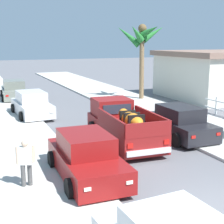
% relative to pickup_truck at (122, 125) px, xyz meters
% --- Properties ---
extents(sidewalk_left, '(4.64, 60.00, 0.12)m').
position_rel_pickup_truck_xyz_m(sidewalk_left, '(-4.85, 5.13, -0.75)').
color(sidewalk_left, beige).
rests_on(sidewalk_left, ground).
extents(sidewalk_right, '(4.64, 60.00, 0.12)m').
position_rel_pickup_truck_xyz_m(sidewalk_right, '(4.81, 5.13, -0.75)').
color(sidewalk_right, beige).
rests_on(sidewalk_right, ground).
extents(curb_left, '(0.16, 60.00, 0.10)m').
position_rel_pickup_truck_xyz_m(curb_left, '(-3.93, 5.13, -0.76)').
color(curb_left, silver).
rests_on(curb_left, ground).
extents(curb_right, '(0.16, 60.00, 0.10)m').
position_rel_pickup_truck_xyz_m(curb_right, '(3.89, 5.13, -0.76)').
color(curb_right, silver).
rests_on(curb_right, ground).
extents(pickup_truck, '(2.44, 5.31, 1.80)m').
position_rel_pickup_truck_xyz_m(pickup_truck, '(0.00, 0.00, 0.00)').
color(pickup_truck, maroon).
rests_on(pickup_truck, ground).
extents(car_left_near, '(2.09, 4.29, 1.54)m').
position_rel_pickup_truck_xyz_m(car_left_near, '(2.81, -0.27, -0.10)').
color(car_left_near, black).
rests_on(car_left_near, ground).
extents(car_right_near, '(2.12, 4.30, 1.54)m').
position_rel_pickup_truck_xyz_m(car_right_near, '(-2.77, -3.16, -0.10)').
color(car_right_near, maroon).
rests_on(car_right_near, ground).
extents(car_left_mid, '(2.20, 4.33, 1.54)m').
position_rel_pickup_truck_xyz_m(car_left_mid, '(-2.79, 7.11, -0.10)').
color(car_left_mid, silver).
rests_on(car_left_mid, ground).
extents(car_left_far, '(2.19, 4.33, 1.54)m').
position_rel_pickup_truck_xyz_m(car_left_far, '(-3.02, 13.80, -0.10)').
color(car_left_far, slate).
rests_on(car_left_far, ground).
extents(palm_tree_left_fore, '(3.72, 3.34, 5.83)m').
position_rel_pickup_truck_xyz_m(palm_tree_left_fore, '(6.16, 9.96, 3.85)').
color(palm_tree_left_fore, brown).
rests_on(palm_tree_left_fore, ground).
extents(pedestrian, '(0.57, 0.34, 1.59)m').
position_rel_pickup_truck_xyz_m(pedestrian, '(-4.75, -3.27, 0.10)').
color(pedestrian, '#4C4C4C').
rests_on(pedestrian, ground).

